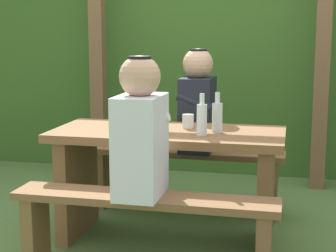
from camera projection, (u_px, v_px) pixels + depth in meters
ground_plane at (168, 240)px, 3.44m from camera, size 12.00×12.00×0.00m
hedge_backdrop at (215, 56)px, 5.23m from camera, size 6.40×0.72×2.11m
pergola_post_left at (98, 54)px, 4.82m from camera, size 0.12×0.12×2.20m
pergola_post_right at (322, 56)px, 4.40m from camera, size 0.12×0.12×2.20m
picnic_table at (168, 165)px, 3.36m from camera, size 1.40×0.64×0.70m
bench_near at (144, 219)px, 2.85m from camera, size 1.40×0.24×0.46m
bench_far at (185, 168)px, 3.92m from camera, size 1.40×0.24×0.46m
person_white_shirt at (141, 132)px, 2.78m from camera, size 0.25×0.35×0.72m
person_black_coat at (198, 104)px, 3.82m from camera, size 0.25×0.35×0.72m
drinking_glass at (188, 121)px, 3.39m from camera, size 0.07×0.07×0.09m
bottle_left at (153, 116)px, 3.24m from camera, size 0.07×0.07×0.24m
bottle_right at (217, 116)px, 3.24m from camera, size 0.06×0.06×0.24m
bottle_center at (202, 118)px, 3.15m from camera, size 0.06×0.06×0.24m
cell_phone at (127, 125)px, 3.49m from camera, size 0.08×0.15×0.01m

